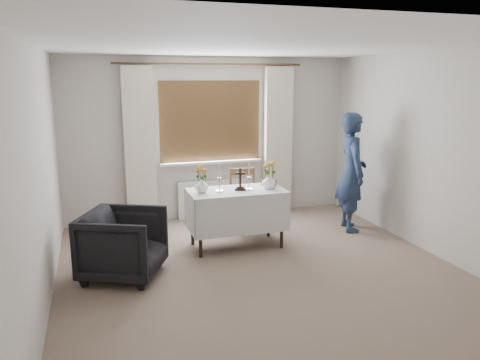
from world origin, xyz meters
name	(u,v)px	position (x,y,z in m)	size (l,w,h in m)	color
ground	(266,276)	(0.00, 0.00, 0.00)	(5.00, 5.00, 0.00)	#89725F
altar_table	(237,218)	(-0.03, 1.02, 0.38)	(1.24, 0.64, 0.76)	white
wooden_chair	(245,200)	(0.30, 1.66, 0.44)	(0.41, 0.41, 0.89)	brown
armchair	(123,244)	(-1.50, 0.48, 0.38)	(0.81, 0.83, 0.76)	black
person	(352,172)	(1.76, 1.21, 0.85)	(0.62, 0.41, 1.71)	navy
radiator	(212,198)	(0.00, 2.42, 0.30)	(1.10, 0.10, 0.60)	silver
wooden_cross	(240,179)	(0.02, 1.01, 0.91)	(0.14, 0.10, 0.30)	black
candlestick_left	(219,177)	(-0.26, 1.02, 0.94)	(0.10, 0.10, 0.36)	silver
candlestick_right	(249,177)	(0.14, 1.01, 0.93)	(0.10, 0.10, 0.34)	silver
flower_vase_left	(202,186)	(-0.48, 1.03, 0.85)	(0.17, 0.17, 0.17)	white
flower_vase_right	(269,181)	(0.40, 0.98, 0.86)	(0.18, 0.18, 0.19)	white
wicker_basket	(269,182)	(0.48, 1.17, 0.80)	(0.21, 0.21, 0.08)	brown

